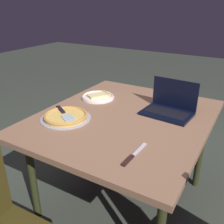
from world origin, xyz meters
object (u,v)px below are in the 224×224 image
object	(u,v)px
pizza_tray	(66,116)
dining_table	(124,124)
laptop	(169,107)
pizza_plate	(98,97)
table_knife	(132,156)

from	to	relation	value
pizza_tray	dining_table	bearing A→B (deg)	-53.15
dining_table	pizza_tray	size ratio (longest dim) A/B	3.82
laptop	pizza_plate	distance (m)	0.59
pizza_tray	pizza_plate	bearing A→B (deg)	3.43
dining_table	laptop	xyz separation A→B (m)	(0.20, -0.25, 0.11)
pizza_plate	table_knife	distance (m)	0.85
pizza_plate	dining_table	bearing A→B (deg)	-119.81
dining_table	pizza_plate	bearing A→B (deg)	60.19
pizza_tray	laptop	bearing A→B (deg)	-52.21
pizza_plate	table_knife	bearing A→B (deg)	-135.12
pizza_plate	pizza_tray	xyz separation A→B (m)	(-0.43, -0.03, 0.00)
table_knife	pizza_plate	bearing A→B (deg)	44.88
pizza_tray	table_knife	distance (m)	0.60
pizza_tray	table_knife	world-z (taller)	pizza_tray
pizza_plate	table_knife	xyz separation A→B (m)	(-0.61, -0.60, -0.01)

